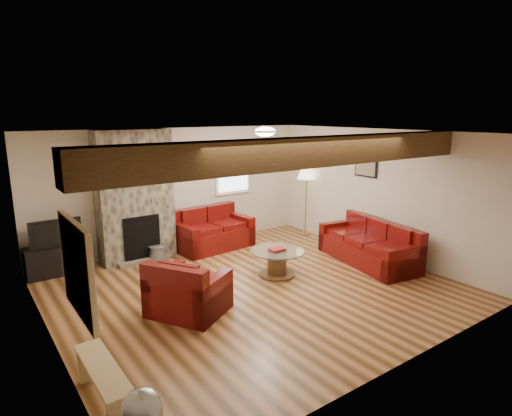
{
  "coord_description": "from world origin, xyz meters",
  "views": [
    {
      "loc": [
        -3.76,
        -5.34,
        2.81
      ],
      "look_at": [
        0.34,
        0.4,
        1.22
      ],
      "focal_mm": 30.0,
      "sensor_mm": 36.0,
      "label": 1
    }
  ],
  "objects_px": {
    "coffee_table": "(277,263)",
    "tv_cabinet": "(58,260)",
    "loveseat": "(213,228)",
    "floor_lamp": "(306,176)",
    "armchair_red": "(188,286)",
    "television": "(55,232)",
    "sofa_three": "(368,242)"
  },
  "relations": [
    {
      "from": "coffee_table",
      "to": "tv_cabinet",
      "type": "height_order",
      "value": "tv_cabinet"
    },
    {
      "from": "loveseat",
      "to": "floor_lamp",
      "type": "bearing_deg",
      "value": -14.57
    },
    {
      "from": "armchair_red",
      "to": "floor_lamp",
      "type": "distance_m",
      "value": 4.62
    },
    {
      "from": "tv_cabinet",
      "to": "television",
      "type": "xyz_separation_m",
      "value": [
        0.0,
        0.0,
        0.51
      ]
    },
    {
      "from": "loveseat",
      "to": "armchair_red",
      "type": "height_order",
      "value": "loveseat"
    },
    {
      "from": "loveseat",
      "to": "tv_cabinet",
      "type": "xyz_separation_m",
      "value": [
        -2.98,
        0.3,
        -0.16
      ]
    },
    {
      "from": "armchair_red",
      "to": "television",
      "type": "xyz_separation_m",
      "value": [
        -1.21,
        2.69,
        0.37
      ]
    },
    {
      "from": "floor_lamp",
      "to": "sofa_three",
      "type": "bearing_deg",
      "value": -98.56
    },
    {
      "from": "loveseat",
      "to": "floor_lamp",
      "type": "distance_m",
      "value": 2.49
    },
    {
      "from": "coffee_table",
      "to": "television",
      "type": "relative_size",
      "value": 1.12
    },
    {
      "from": "coffee_table",
      "to": "floor_lamp",
      "type": "bearing_deg",
      "value": 37.62
    },
    {
      "from": "sofa_three",
      "to": "loveseat",
      "type": "distance_m",
      "value": 3.16
    },
    {
      "from": "television",
      "to": "loveseat",
      "type": "bearing_deg",
      "value": -5.74
    },
    {
      "from": "coffee_table",
      "to": "television",
      "type": "height_order",
      "value": "television"
    },
    {
      "from": "television",
      "to": "tv_cabinet",
      "type": "bearing_deg",
      "value": 0.0
    },
    {
      "from": "loveseat",
      "to": "armchair_red",
      "type": "relative_size",
      "value": 1.6
    },
    {
      "from": "tv_cabinet",
      "to": "television",
      "type": "distance_m",
      "value": 0.51
    },
    {
      "from": "sofa_three",
      "to": "loveseat",
      "type": "relative_size",
      "value": 1.3
    },
    {
      "from": "armchair_red",
      "to": "tv_cabinet",
      "type": "relative_size",
      "value": 0.95
    },
    {
      "from": "armchair_red",
      "to": "television",
      "type": "height_order",
      "value": "television"
    },
    {
      "from": "sofa_three",
      "to": "tv_cabinet",
      "type": "bearing_deg",
      "value": -109.16
    },
    {
      "from": "television",
      "to": "coffee_table",
      "type": "bearing_deg",
      "value": -36.75
    },
    {
      "from": "television",
      "to": "floor_lamp",
      "type": "bearing_deg",
      "value": -7.26
    },
    {
      "from": "loveseat",
      "to": "floor_lamp",
      "type": "height_order",
      "value": "floor_lamp"
    },
    {
      "from": "loveseat",
      "to": "floor_lamp",
      "type": "relative_size",
      "value": 0.98
    },
    {
      "from": "tv_cabinet",
      "to": "floor_lamp",
      "type": "height_order",
      "value": "floor_lamp"
    },
    {
      "from": "sofa_three",
      "to": "armchair_red",
      "type": "bearing_deg",
      "value": -81.17
    },
    {
      "from": "sofa_three",
      "to": "tv_cabinet",
      "type": "distance_m",
      "value": 5.67
    },
    {
      "from": "armchair_red",
      "to": "tv_cabinet",
      "type": "height_order",
      "value": "armchair_red"
    },
    {
      "from": "television",
      "to": "floor_lamp",
      "type": "xyz_separation_m",
      "value": [
        5.25,
        -0.67,
        0.61
      ]
    },
    {
      "from": "coffee_table",
      "to": "floor_lamp",
      "type": "xyz_separation_m",
      "value": [
        2.14,
        1.65,
        1.14
      ]
    },
    {
      "from": "sofa_three",
      "to": "armchair_red",
      "type": "relative_size",
      "value": 2.08
    }
  ]
}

